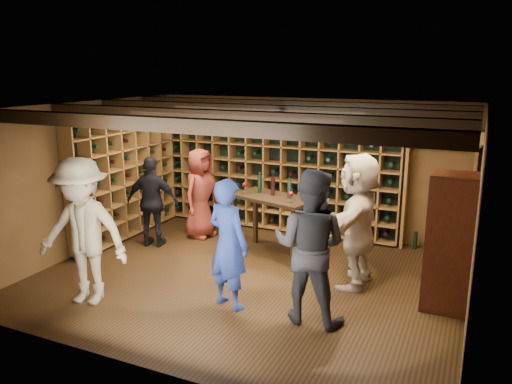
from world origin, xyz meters
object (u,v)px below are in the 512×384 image
at_px(display_cabinet, 448,245).
at_px(guest_woman_black, 153,202).
at_px(guest_red_floral, 201,193).
at_px(guest_khaki, 83,232).
at_px(guest_beige, 358,220).
at_px(tasting_table, 273,204).
at_px(man_grey_suit, 310,247).
at_px(man_blue_shirt, 228,244).

distance_m(display_cabinet, guest_woman_black, 4.81).
xyz_separation_m(guest_red_floral, guest_khaki, (-0.03, -2.93, 0.15)).
xyz_separation_m(guest_beige, tasting_table, (-1.51, 0.58, -0.08)).
distance_m(guest_red_floral, guest_khaki, 2.93).
xyz_separation_m(man_grey_suit, guest_khaki, (-2.83, -0.75, 0.02)).
height_order(man_grey_suit, guest_beige, guest_beige).
xyz_separation_m(man_blue_shirt, guest_khaki, (-1.77, -0.66, 0.12)).
bearing_deg(guest_red_floral, guest_khaki, -172.08).
relative_size(man_grey_suit, guest_beige, 0.99).
relative_size(guest_red_floral, guest_woman_black, 1.04).
distance_m(guest_red_floral, tasting_table, 1.61).
height_order(guest_red_floral, guest_khaki, guest_khaki).
xyz_separation_m(man_blue_shirt, man_grey_suit, (1.06, 0.09, 0.10)).
height_order(guest_khaki, tasting_table, guest_khaki).
bearing_deg(guest_beige, tasting_table, -108.21).
bearing_deg(guest_khaki, guest_beige, 22.68).
bearing_deg(guest_woman_black, guest_khaki, 89.60).
height_order(guest_red_floral, tasting_table, guest_red_floral).
distance_m(man_grey_suit, guest_red_floral, 3.55).
bearing_deg(guest_khaki, man_grey_suit, 4.69).
xyz_separation_m(guest_red_floral, guest_beige, (3.08, -0.92, 0.14)).
bearing_deg(display_cabinet, guest_red_floral, 164.66).
relative_size(man_grey_suit, tasting_table, 1.29).
height_order(guest_red_floral, guest_woman_black, guest_red_floral).
bearing_deg(man_grey_suit, man_blue_shirt, 4.51).
bearing_deg(display_cabinet, man_blue_shirt, -156.89).
distance_m(guest_woman_black, tasting_table, 2.11).
relative_size(man_blue_shirt, tasting_table, 1.16).
height_order(display_cabinet, guest_red_floral, display_cabinet).
xyz_separation_m(display_cabinet, guest_woman_black, (-4.80, 0.40, -0.07)).
bearing_deg(guest_khaki, man_blue_shirt, 10.25).
bearing_deg(tasting_table, display_cabinet, -1.24).
bearing_deg(guest_woman_black, display_cabinet, 162.53).
height_order(man_grey_suit, guest_woman_black, man_grey_suit).
relative_size(man_blue_shirt, guest_woman_black, 1.08).
bearing_deg(guest_woman_black, guest_beige, 164.97).
bearing_deg(guest_khaki, tasting_table, 48.15).
xyz_separation_m(man_grey_suit, guest_red_floral, (-2.80, 2.18, -0.13)).
xyz_separation_m(guest_khaki, tasting_table, (1.60, 2.58, -0.09)).
bearing_deg(guest_beige, guest_khaki, -54.64).
distance_m(guest_red_floral, guest_beige, 3.22).
height_order(man_blue_shirt, tasting_table, man_blue_shirt).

